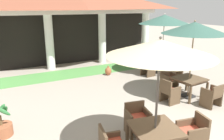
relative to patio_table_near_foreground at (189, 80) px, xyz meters
name	(u,v)px	position (x,y,z in m)	size (l,w,h in m)	color
background_pavilion	(75,4)	(-2.16, 6.39, 2.74)	(10.42, 2.62, 4.43)	white
lawn_strip	(87,71)	(-2.16, 4.99, -0.65)	(12.22, 1.67, 0.01)	#519347
patio_table_near_foreground	(189,80)	(0.00, 0.00, 0.00)	(1.08, 1.08, 0.74)	brown
patio_umbrella_near_foreground	(194,28)	(0.00, 0.00, 1.92)	(2.29, 2.29, 2.86)	#2D2D2D
patio_chair_near_foreground_north	(169,80)	(-0.08, 1.00, -0.26)	(0.63, 0.57, 0.84)	brown
patio_chair_near_foreground_west	(169,92)	(-1.00, -0.08, -0.25)	(0.56, 0.59, 0.88)	brown
patio_chair_near_foreground_south	(212,95)	(0.08, -1.00, -0.25)	(0.63, 0.54, 0.80)	brown
patio_table_mid_left	(162,61)	(1.15, 2.96, 0.00)	(0.97, 0.97, 0.75)	brown
patio_umbrella_mid_left	(164,20)	(1.15, 2.96, 2.02)	(2.48, 2.48, 2.98)	#2D2D2D
patio_chair_mid_left_west	(147,68)	(0.21, 2.89, -0.25)	(0.57, 0.59, 0.89)	brown
patio_chair_mid_left_north	(149,61)	(1.08, 3.90, -0.23)	(0.64, 0.56, 0.91)	brown
patio_chair_mid_left_south	(176,69)	(1.22, 2.02, -0.24)	(0.63, 0.58, 0.88)	brown
patio_table_mid_right	(155,131)	(-3.31, -2.22, -0.02)	(1.20, 1.20, 0.73)	brown
patio_umbrella_mid_right	(160,49)	(-3.31, -2.22, 1.85)	(2.21, 2.21, 2.76)	#2D2D2D
patio_chair_mid_right_north	(137,119)	(-3.12, -1.22, -0.25)	(0.68, 0.65, 0.83)	brown
patio_chair_mid_right_east	(193,133)	(-2.31, -2.41, -0.25)	(0.68, 0.65, 0.85)	brown
potted_palm_left_edge	(1,126)	(-6.37, 0.32, -0.38)	(0.59, 0.58, 1.01)	#995638
terracotta_urn	(108,71)	(-1.44, 3.87, -0.45)	(0.32, 0.32, 0.48)	#9E5633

